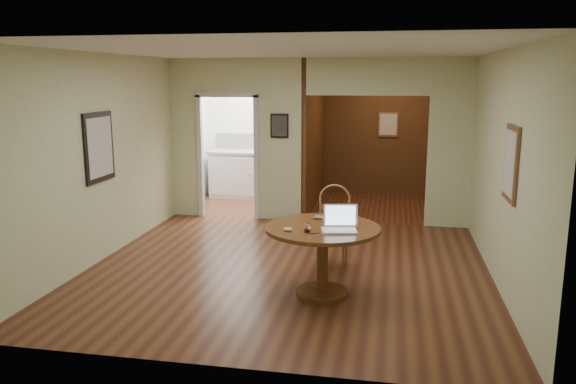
% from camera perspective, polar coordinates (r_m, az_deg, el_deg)
% --- Properties ---
extents(floor, '(5.00, 5.00, 0.00)m').
position_cam_1_polar(floor, '(7.16, -0.06, -7.86)').
color(floor, '#441F13').
rests_on(floor, ground).
extents(room_shell, '(5.20, 7.50, 5.00)m').
position_cam_1_polar(room_shell, '(9.95, 0.59, 5.23)').
color(room_shell, white).
rests_on(room_shell, ground).
extents(dining_table, '(1.26, 1.26, 0.79)m').
position_cam_1_polar(dining_table, '(6.19, 3.52, -5.35)').
color(dining_table, brown).
rests_on(dining_table, ground).
extents(chair, '(0.46, 0.46, 1.06)m').
position_cam_1_polar(chair, '(7.12, 4.63, -3.07)').
color(chair, brown).
rests_on(chair, ground).
extents(open_laptop, '(0.41, 0.39, 0.26)m').
position_cam_1_polar(open_laptop, '(6.00, 5.28, -3.22)').
color(open_laptop, silver).
rests_on(open_laptop, dining_table).
extents(closed_laptop, '(0.35, 0.23, 0.03)m').
position_cam_1_polar(closed_laptop, '(6.41, 4.09, -2.74)').
color(closed_laptop, silver).
rests_on(closed_laptop, dining_table).
extents(mouse, '(0.10, 0.06, 0.04)m').
position_cam_1_polar(mouse, '(5.93, -0.01, -3.82)').
color(mouse, silver).
rests_on(mouse, dining_table).
extents(wine_glass, '(0.08, 0.08, 0.09)m').
position_cam_1_polar(wine_glass, '(5.90, 1.96, -3.64)').
color(wine_glass, white).
rests_on(wine_glass, dining_table).
extents(pen, '(0.12, 0.06, 0.01)m').
position_cam_1_polar(pen, '(5.85, 2.65, -4.23)').
color(pen, '#0F0D60').
rests_on(pen, dining_table).
extents(kitchen_cabinet, '(2.06, 0.60, 0.94)m').
position_cam_1_polar(kitchen_cabinet, '(11.31, -2.85, 1.81)').
color(kitchen_cabinet, silver).
rests_on(kitchen_cabinet, ground).
extents(grocery_bag, '(0.36, 0.32, 0.31)m').
position_cam_1_polar(grocery_bag, '(11.06, 1.17, 4.86)').
color(grocery_bag, beige).
rests_on(grocery_bag, kitchen_cabinet).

